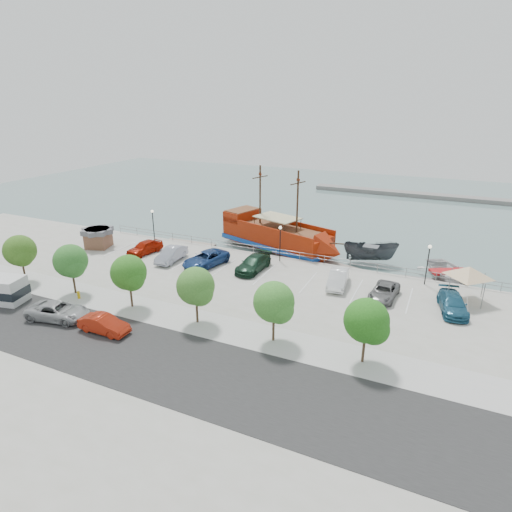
% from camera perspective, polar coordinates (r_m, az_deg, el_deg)
% --- Properties ---
extents(ground, '(160.00, 160.00, 0.00)m').
position_cam_1_polar(ground, '(45.13, 0.10, -4.56)').
color(ground, slate).
extents(land_slab, '(100.00, 58.00, 1.20)m').
position_cam_1_polar(land_slab, '(29.97, -17.85, -19.18)').
color(land_slab, '#9A998B').
rests_on(land_slab, ground).
extents(street, '(100.00, 8.00, 0.04)m').
position_cam_1_polar(street, '(32.61, -12.01, -13.65)').
color(street, '#242424').
rests_on(street, land_slab).
extents(sidewalk, '(100.00, 4.00, 0.05)m').
position_cam_1_polar(sidewalk, '(36.80, -6.47, -9.06)').
color(sidewalk, '#ACACAC').
rests_on(sidewalk, land_slab).
extents(seawall_railing, '(50.00, 0.06, 1.00)m').
position_cam_1_polar(seawall_railing, '(51.21, 3.72, 0.34)').
color(seawall_railing, gray).
rests_on(seawall_railing, land_slab).
extents(far_shore, '(40.00, 3.00, 0.80)m').
position_cam_1_polar(far_shore, '(94.35, 20.07, 7.74)').
color(far_shore, gray).
rests_on(far_shore, ground).
extents(pirate_ship, '(18.30, 10.10, 11.35)m').
position_cam_1_polar(pirate_ship, '(55.59, 3.71, 2.38)').
color(pirate_ship, '#911E06').
rests_on(pirate_ship, ground).
extents(patrol_boat, '(6.85, 3.84, 2.50)m').
position_cam_1_polar(patrol_boat, '(53.59, 15.00, 0.28)').
color(patrol_boat, '#393D42').
rests_on(patrol_boat, ground).
extents(speedboat, '(8.01, 8.82, 1.50)m').
position_cam_1_polar(speedboat, '(51.63, 24.29, -2.26)').
color(speedboat, silver).
rests_on(speedboat, ground).
extents(dock_west, '(7.34, 2.39, 0.41)m').
position_cam_1_polar(dock_west, '(59.09, -8.89, 1.54)').
color(dock_west, gray).
rests_on(dock_west, ground).
extents(dock_mid, '(7.33, 4.02, 0.40)m').
position_cam_1_polar(dock_mid, '(51.14, 11.28, -1.64)').
color(dock_mid, gray).
rests_on(dock_mid, ground).
extents(dock_east, '(6.75, 2.67, 0.38)m').
position_cam_1_polar(dock_east, '(50.11, 22.21, -3.31)').
color(dock_east, gray).
rests_on(dock_east, ground).
extents(shed, '(3.75, 3.75, 2.48)m').
position_cam_1_polar(shed, '(58.10, -20.31, 2.36)').
color(shed, brown).
rests_on(shed, land_slab).
extents(canopy_tent, '(4.79, 4.79, 3.87)m').
position_cam_1_polar(canopy_tent, '(44.15, 26.63, -1.28)').
color(canopy_tent, slate).
rests_on(canopy_tent, land_slab).
extents(street_van, '(5.78, 3.50, 1.50)m').
position_cam_1_polar(street_van, '(40.86, -24.94, -6.68)').
color(street_van, '#9FA1A2').
rests_on(street_van, street).
extents(street_sedan, '(4.40, 1.58, 1.44)m').
position_cam_1_polar(street_sedan, '(37.27, -19.61, -8.57)').
color(street_sedan, '#A9230E').
rests_on(street_sedan, street).
extents(fire_hydrant, '(0.28, 0.28, 0.81)m').
position_cam_1_polar(fire_hydrant, '(44.16, -22.58, -4.76)').
color(fire_hydrant, gold).
rests_on(fire_hydrant, sidewalk).
extents(lamp_post_left, '(0.36, 0.36, 4.28)m').
position_cam_1_polar(lamp_post_left, '(58.00, -13.59, 4.71)').
color(lamp_post_left, black).
rests_on(lamp_post_left, land_slab).
extents(lamp_post_mid, '(0.36, 0.36, 4.28)m').
position_cam_1_polar(lamp_post_mid, '(49.28, 3.24, 2.51)').
color(lamp_post_mid, black).
rests_on(lamp_post_mid, land_slab).
extents(lamp_post_right, '(0.36, 0.36, 4.28)m').
position_cam_1_polar(lamp_post_right, '(46.27, 21.99, -0.20)').
color(lamp_post_right, black).
rests_on(lamp_post_right, land_slab).
extents(tree_a, '(3.30, 3.20, 5.00)m').
position_cam_1_polar(tree_a, '(49.63, -28.91, 0.49)').
color(tree_a, '#473321').
rests_on(tree_a, sidewalk).
extents(tree_b, '(3.30, 3.20, 5.00)m').
position_cam_1_polar(tree_b, '(44.36, -23.41, -0.76)').
color(tree_b, '#473321').
rests_on(tree_b, sidewalk).
extents(tree_c, '(3.30, 3.20, 5.00)m').
position_cam_1_polar(tree_c, '(39.64, -16.52, -2.32)').
color(tree_c, '#473321').
rests_on(tree_c, sidewalk).
extents(tree_d, '(3.30, 3.20, 5.00)m').
position_cam_1_polar(tree_d, '(35.67, -7.91, -4.21)').
color(tree_d, '#473321').
rests_on(tree_d, sidewalk).
extents(tree_e, '(3.30, 3.20, 5.00)m').
position_cam_1_polar(tree_e, '(32.74, 2.58, -6.37)').
color(tree_e, '#473321').
rests_on(tree_e, sidewalk).
extents(tree_f, '(3.30, 3.20, 5.00)m').
position_cam_1_polar(tree_f, '(31.13, 14.74, -8.58)').
color(tree_f, '#473321').
rests_on(tree_f, sidewalk).
extents(parked_car_a, '(2.74, 5.05, 1.63)m').
position_cam_1_polar(parked_car_a, '(54.13, -14.60, 1.15)').
color(parked_car_a, '#A41704').
rests_on(parked_car_a, land_slab).
extents(parked_car_b, '(2.01, 5.03, 1.63)m').
position_cam_1_polar(parked_car_b, '(50.93, -11.23, 0.21)').
color(parked_car_b, '#9498A8').
rests_on(parked_car_b, land_slab).
extents(parked_car_c, '(3.91, 6.41, 1.66)m').
position_cam_1_polar(parked_car_c, '(48.84, -6.70, -0.39)').
color(parked_car_c, navy).
rests_on(parked_car_c, land_slab).
extents(parked_car_d, '(2.59, 5.72, 1.63)m').
position_cam_1_polar(parked_car_d, '(47.24, -0.35, -1.00)').
color(parked_car_d, '#132F1F').
rests_on(parked_car_d, land_slab).
extents(parked_car_f, '(2.29, 5.12, 1.63)m').
position_cam_1_polar(parked_car_f, '(44.13, 10.87, -2.97)').
color(parked_car_f, white).
rests_on(parked_car_f, land_slab).
extents(parked_car_g, '(2.63, 4.99, 1.34)m').
position_cam_1_polar(parked_car_g, '(42.64, 16.71, -4.56)').
color(parked_car_g, slate).
rests_on(parked_car_g, land_slab).
extents(parked_car_h, '(3.12, 5.56, 1.52)m').
position_cam_1_polar(parked_car_h, '(42.22, 24.75, -5.77)').
color(parked_car_h, '#205672').
rests_on(parked_car_h, land_slab).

